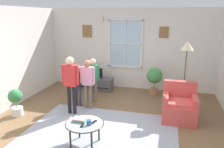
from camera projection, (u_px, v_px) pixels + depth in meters
name	position (u px, v px, depth m)	size (l,w,h in m)	color
ground_plane	(103.00, 131.00, 4.65)	(6.03, 6.62, 0.02)	brown
back_wall	(130.00, 49.00, 7.17)	(5.43, 0.17, 2.62)	silver
area_rug	(100.00, 133.00, 4.54)	(3.14, 2.36, 0.01)	#999EAD
tv_stand	(95.00, 84.00, 7.20)	(1.14, 0.43, 0.40)	#4C4C51
television	(95.00, 73.00, 7.10)	(0.49, 0.08, 0.33)	#4C4C4C
armchair	(179.00, 106.00, 5.08)	(0.76, 0.74, 0.87)	#D14C47
coffee_table	(85.00, 125.00, 4.03)	(0.72, 0.72, 0.46)	#99B2B7
book_stack	(80.00, 120.00, 4.09)	(0.27, 0.16, 0.06)	#39C76F
cup	(89.00, 123.00, 3.94)	(0.09, 0.09, 0.10)	#334C8C
remote_near_books	(94.00, 122.00, 4.04)	(0.04, 0.14, 0.02)	black
remote_near_cup	(82.00, 125.00, 3.92)	(0.04, 0.14, 0.02)	black
person_green_shirt	(93.00, 75.00, 6.02)	(0.38, 0.17, 1.25)	#726656
person_pink_shirt	(88.00, 79.00, 5.55)	(0.39, 0.18, 1.31)	#726656
person_black_shirt	(78.00, 81.00, 5.76)	(0.34, 0.15, 1.13)	#333851
person_red_shirt	(71.00, 79.00, 5.23)	(0.43, 0.20, 1.44)	black
potted_plant_by_window	(154.00, 78.00, 6.61)	(0.47, 0.47, 0.85)	#9E6B4C
potted_plant_corner	(16.00, 101.00, 5.27)	(0.33, 0.33, 0.67)	silver
floor_lamp	(187.00, 53.00, 5.32)	(0.32, 0.32, 1.78)	black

